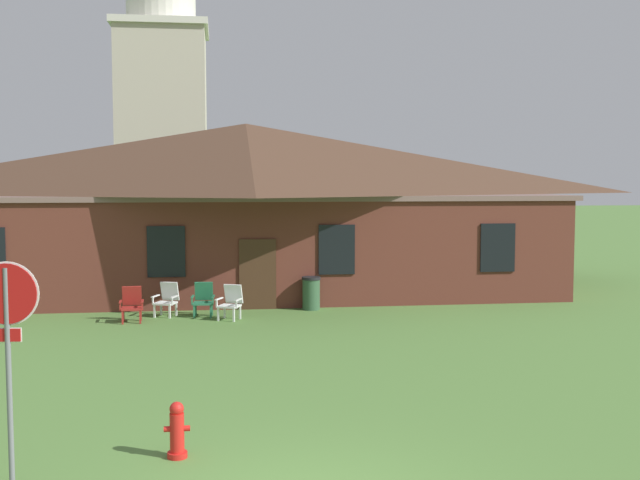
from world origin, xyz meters
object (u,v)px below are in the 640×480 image
Objects in this scene: fire_hydrant at (177,431)px; lawn_chair_near_door at (167,298)px; stop_sign at (7,327)px; lawn_chair_by_porch at (132,304)px; trash_bin at (311,293)px; lawn_chair_middle at (231,301)px; lawn_chair_left_end at (203,299)px.

lawn_chair_near_door is at bearing 94.42° from fire_hydrant.
stop_sign reaches higher than lawn_chair_by_porch.
trash_bin is (3.30, 11.85, 0.12)m from fire_hydrant.
lawn_chair_by_porch is 1.00× the size of lawn_chair_middle.
trash_bin is (5.07, 1.30, -0.00)m from lawn_chair_by_porch.
lawn_chair_middle is (2.93, 11.28, -1.53)m from stop_sign.
lawn_chair_near_door is 1.00× the size of lawn_chair_left_end.
lawn_chair_near_door is at bearing 40.93° from lawn_chair_by_porch.
lawn_chair_by_porch is at bearing -179.61° from lawn_chair_middle.
lawn_chair_left_end and lawn_chair_middle have the same top height.
stop_sign reaches higher than lawn_chair_middle.
stop_sign is 2.91× the size of trash_bin.
fire_hydrant is 12.30m from trash_bin.
lawn_chair_left_end is at bearing -8.08° from lawn_chair_near_door.
lawn_chair_middle is 0.98× the size of trash_bin.
lawn_chair_middle is at bearing -22.96° from lawn_chair_near_door.
stop_sign is at bearing -100.33° from lawn_chair_left_end.
stop_sign is 2.98× the size of lawn_chair_by_porch.
lawn_chair_by_porch is 2.01m from lawn_chair_left_end.
trash_bin is (5.32, 12.56, -1.53)m from stop_sign.
stop_sign reaches higher than trash_bin.
lawn_chair_left_end is 3.23m from trash_bin.
lawn_chair_middle is (0.76, -0.61, 0.00)m from lawn_chair_left_end.
lawn_chair_by_porch is at bearing -165.59° from trash_bin.
stop_sign is 2.98× the size of lawn_chair_left_end.
stop_sign is 12.18m from lawn_chair_near_door.
trash_bin is at bearing 7.21° from lawn_chair_near_door.
stop_sign is 3.60× the size of fire_hydrant.
lawn_chair_by_porch is 1.00× the size of lawn_chair_left_end.
fire_hydrant is 0.81× the size of trash_bin.
lawn_chair_near_door is (1.14, 12.03, -1.53)m from stop_sign.
lawn_chair_by_porch and lawn_chair_left_end have the same top height.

